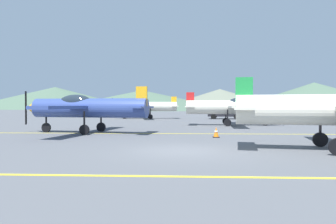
% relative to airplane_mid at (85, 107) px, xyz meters
% --- Properties ---
extents(ground_plane, '(400.00, 400.00, 0.00)m').
position_rel_airplane_mid_xyz_m(ground_plane, '(6.19, -7.46, -1.64)').
color(ground_plane, '#54565B').
extents(apron_line_near, '(80.00, 0.16, 0.01)m').
position_rel_airplane_mid_xyz_m(apron_line_near, '(6.19, -11.97, -1.63)').
color(apron_line_near, yellow).
rests_on(apron_line_near, ground_plane).
extents(apron_line_far, '(80.00, 0.16, 0.01)m').
position_rel_airplane_mid_xyz_m(apron_line_far, '(6.19, -0.15, -1.63)').
color(apron_line_far, yellow).
rests_on(apron_line_far, ground_plane).
extents(airplane_mid, '(8.48, 9.72, 2.91)m').
position_rel_airplane_mid_xyz_m(airplane_mid, '(0.00, 0.00, 0.00)').
color(airplane_mid, '#33478C').
rests_on(airplane_mid, ground_plane).
extents(airplane_far, '(8.44, 9.71, 2.91)m').
position_rel_airplane_mid_xyz_m(airplane_far, '(10.51, 8.14, 0.00)').
color(airplane_far, silver).
rests_on(airplane_far, ground_plane).
extents(airplane_back, '(8.49, 9.71, 2.91)m').
position_rel_airplane_mid_xyz_m(airplane_back, '(1.23, 21.50, 0.00)').
color(airplane_back, silver).
rests_on(airplane_back, ground_plane).
extents(car_sedan, '(4.54, 2.58, 1.62)m').
position_rel_airplane_mid_xyz_m(car_sedan, '(11.55, 21.28, -0.79)').
color(car_sedan, black).
rests_on(car_sedan, ground_plane).
extents(traffic_cone_front, '(0.36, 0.36, 0.59)m').
position_rel_airplane_mid_xyz_m(traffic_cone_front, '(8.01, -2.33, -1.35)').
color(traffic_cone_front, black).
rests_on(traffic_cone_front, ground_plane).
extents(hill_left, '(83.12, 83.12, 10.92)m').
position_rel_airplane_mid_xyz_m(hill_left, '(-58.87, 137.77, 3.83)').
color(hill_left, '#4C6651').
rests_on(hill_left, ground_plane).
extents(hill_centerleft, '(71.06, 71.06, 7.57)m').
position_rel_airplane_mid_xyz_m(hill_centerleft, '(-10.21, 103.54, 2.15)').
color(hill_centerleft, '#4C6651').
rests_on(hill_centerleft, ground_plane).
extents(hill_centerright, '(63.12, 63.12, 9.73)m').
position_rel_airplane_mid_xyz_m(hill_centerright, '(23.84, 138.23, 3.23)').
color(hill_centerright, slate).
rests_on(hill_centerright, ground_plane).
extents(hill_right, '(83.97, 83.97, 13.79)m').
position_rel_airplane_mid_xyz_m(hill_right, '(74.97, 152.31, 5.26)').
color(hill_right, '#4C6651').
rests_on(hill_right, ground_plane).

